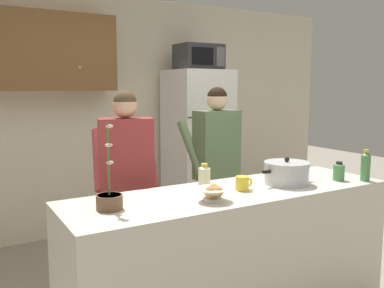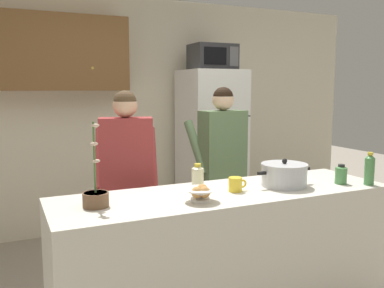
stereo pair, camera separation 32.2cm
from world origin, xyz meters
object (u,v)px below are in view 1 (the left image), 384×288
(person_near_pot, at_px, (126,171))
(bottle_mid_counter, at_px, (204,177))
(potted_orchid, at_px, (110,199))
(microwave, at_px, (199,57))
(coffee_mug, at_px, (242,183))
(bottle_near_edge, at_px, (339,171))
(bottle_far_corner, at_px, (366,166))
(cooking_pot, at_px, (287,173))
(person_by_sink, at_px, (216,155))
(refrigerator, at_px, (198,149))
(bread_bowl, at_px, (213,193))

(person_near_pot, distance_m, bottle_mid_counter, 0.68)
(person_near_pot, xyz_separation_m, potted_orchid, (-0.38, -0.72, 0.00))
(microwave, relative_size, coffee_mug, 3.66)
(bottle_near_edge, height_order, bottle_far_corner, bottle_far_corner)
(microwave, relative_size, person_near_pot, 0.30)
(cooking_pot, bearing_deg, person_by_sink, 89.32)
(microwave, xyz_separation_m, bottle_near_edge, (0.02, -1.97, -0.95))
(microwave, height_order, coffee_mug, microwave)
(refrigerator, xyz_separation_m, bottle_mid_counter, (-0.99, -1.72, 0.11))
(person_near_pot, height_order, bottle_near_edge, person_near_pot)
(bottle_far_corner, bearing_deg, person_by_sink, 115.96)
(bread_bowl, xyz_separation_m, bottle_far_corner, (1.28, -0.10, 0.06))
(person_by_sink, height_order, potted_orchid, person_by_sink)
(bread_bowl, relative_size, bottle_far_corner, 0.91)
(person_by_sink, height_order, cooking_pot, person_by_sink)
(microwave, xyz_separation_m, bottle_mid_counter, (-0.99, -1.70, -0.93))
(cooking_pot, relative_size, potted_orchid, 0.88)
(person_near_pot, height_order, bottle_far_corner, person_near_pot)
(person_by_sink, relative_size, coffee_mug, 12.29)
(cooking_pot, xyz_separation_m, bottle_far_corner, (0.57, -0.22, 0.03))
(cooking_pot, distance_m, coffee_mug, 0.39)
(person_near_pot, xyz_separation_m, person_by_sink, (0.93, 0.17, 0.02))
(refrigerator, bearing_deg, bread_bowl, -118.78)
(coffee_mug, distance_m, bottle_far_corner, 0.98)
(bottle_mid_counter, xyz_separation_m, bottle_far_corner, (1.16, -0.38, 0.03))
(microwave, distance_m, bottle_mid_counter, 2.18)
(person_near_pot, bearing_deg, bottle_far_corner, -33.15)
(person_by_sink, height_order, bottle_near_edge, person_by_sink)
(cooking_pot, bearing_deg, potted_orchid, 178.74)
(refrigerator, xyz_separation_m, coffee_mug, (-0.78, -1.87, 0.07))
(coffee_mug, bearing_deg, refrigerator, 67.44)
(bottle_mid_counter, distance_m, bottle_far_corner, 1.22)
(bread_bowl, xyz_separation_m, bottle_near_edge, (1.12, 0.01, 0.02))
(person_near_pot, relative_size, bottle_near_edge, 11.23)
(bottle_mid_counter, bearing_deg, bread_bowl, -111.98)
(person_by_sink, bearing_deg, microwave, 67.78)
(refrigerator, bearing_deg, microwave, -89.93)
(refrigerator, bearing_deg, cooking_pot, -101.79)
(coffee_mug, xyz_separation_m, bottle_near_edge, (0.80, -0.12, 0.02))
(person_by_sink, distance_m, bottle_mid_counter, 0.98)
(refrigerator, distance_m, potted_orchid, 2.51)
(refrigerator, xyz_separation_m, person_near_pot, (-1.31, -1.13, 0.08))
(person_near_pot, relative_size, bottle_far_corner, 6.78)
(refrigerator, relative_size, person_by_sink, 1.12)
(refrigerator, height_order, bottle_far_corner, refrigerator)
(microwave, relative_size, bottle_mid_counter, 2.70)
(microwave, bearing_deg, coffee_mug, -112.80)
(microwave, bearing_deg, bottle_near_edge, -89.38)
(cooking_pot, xyz_separation_m, potted_orchid, (-1.30, 0.03, -0.02))
(coffee_mug, relative_size, bottle_near_edge, 0.93)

